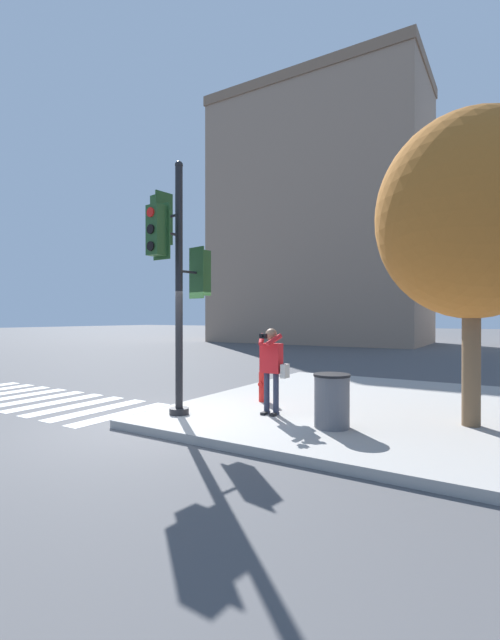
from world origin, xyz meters
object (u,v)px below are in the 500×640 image
fire_hydrant (263,383)px  street_tree (472,217)px  traffic_signal_pole (175,261)px  trash_bin (332,401)px  person_photographer (272,363)px

fire_hydrant → street_tree: bearing=0.4°
traffic_signal_pole → fire_hydrant: size_ratio=6.00×
street_tree → trash_bin: size_ratio=5.92×
person_photographer → fire_hydrant: (-0.76, 1.01, -0.58)m
traffic_signal_pole → street_tree: 5.34m
trash_bin → street_tree: bearing=34.2°
traffic_signal_pole → trash_bin: 3.90m
trash_bin → traffic_signal_pole: bearing=-168.8°
traffic_signal_pole → street_tree: street_tree is taller
traffic_signal_pole → trash_bin: traffic_signal_pole is taller
person_photographer → street_tree: street_tree is taller
fire_hydrant → trash_bin: trash_bin is taller
fire_hydrant → person_photographer: bearing=-53.1°
street_tree → fire_hydrant: 5.16m
traffic_signal_pole → street_tree: bearing=21.4°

